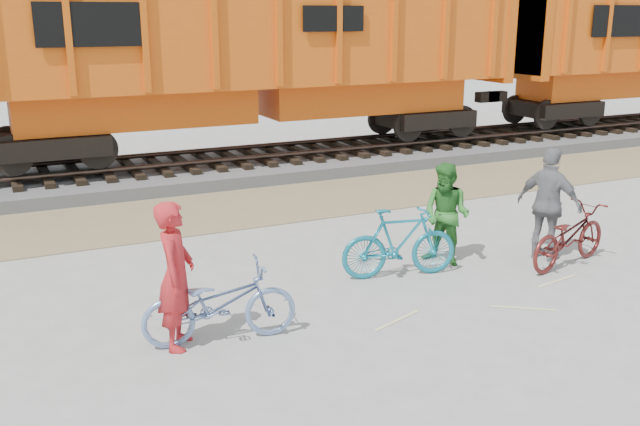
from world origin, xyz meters
The scene contains 11 objects.
ground centered at (0.00, 0.00, 0.00)m, with size 120.00×120.00×0.00m, color #9E9E99.
gravel_strip centered at (0.00, 5.50, 0.01)m, with size 120.00×3.00×0.02m, color #897455.
ballast_bed centered at (0.00, 9.00, 0.15)m, with size 120.00×4.00×0.30m, color slate.
track centered at (0.00, 9.00, 0.47)m, with size 120.00×2.60×0.24m.
hopper_car_center centered at (0.72, 9.00, 3.01)m, with size 14.00×3.13×4.65m.
bicycle_blue centered at (-3.32, -0.38, 0.51)m, with size 0.67×1.92×1.01m, color #6880B1.
bicycle_teal centered at (-0.11, 0.63, 0.55)m, with size 0.52×1.84×1.11m, color #147088.
bicycle_maroon centered at (2.64, -0.11, 0.50)m, with size 0.66×1.90×1.00m, color #551817.
person_solo centered at (-3.82, -0.28, 0.92)m, with size 0.67×0.44×1.85m, color #B31E22.
person_man centered at (0.89, 0.83, 0.83)m, with size 0.81×0.63×1.67m, color #2A6C26.
person_woman centered at (2.54, 0.29, 0.94)m, with size 1.10×0.46×1.88m, color slate.
Camera 1 is at (-5.70, -8.29, 3.97)m, focal length 40.00 mm.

